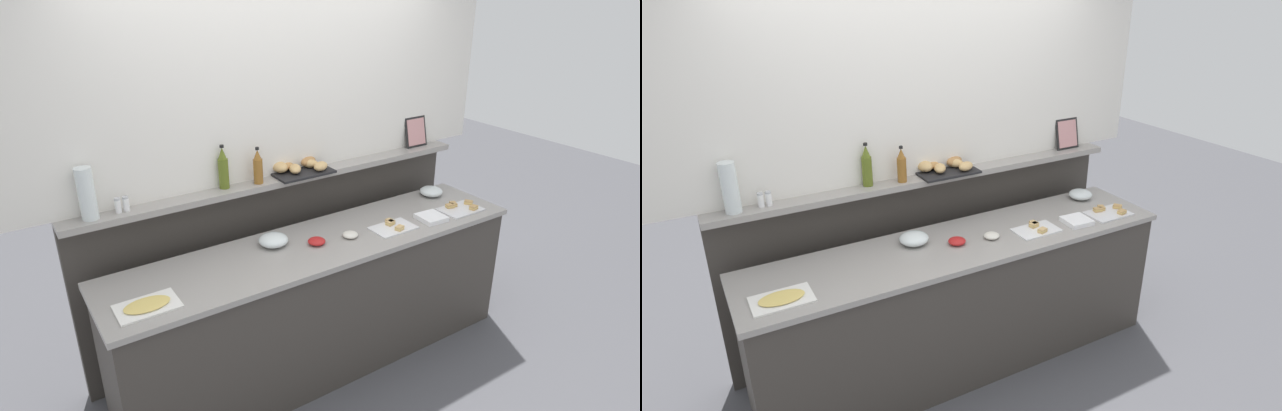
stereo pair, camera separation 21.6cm
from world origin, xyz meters
The scene contains 19 objects.
ground_plane centered at (0.00, 0.60, 0.00)m, with size 12.00×12.00×0.00m, color #4C4C51.
buffet_counter centered at (0.00, 0.00, 0.46)m, with size 2.73×0.62×0.91m.
back_ledge_unit centered at (0.00, 0.49, 0.64)m, with size 2.82×0.22×1.22m.
upper_wall_panel centered at (0.00, 0.51, 1.91)m, with size 3.42×0.08×1.38m, color white.
sandwich_platter_rear centered at (0.49, -0.10, 0.92)m, with size 0.29×0.19×0.04m.
sandwich_platter_side centered at (1.09, -0.13, 0.92)m, with size 0.30×0.20×0.04m.
cold_cuts_platter centered at (-1.12, -0.12, 0.92)m, with size 0.31×0.20×0.02m.
glass_bowl_large centered at (1.10, 0.18, 0.95)m, with size 0.17×0.17×0.07m.
glass_bowl_medium centered at (-0.27, 0.12, 0.95)m, with size 0.18×0.18×0.07m.
condiment_bowl_teal centered at (0.18, -0.05, 0.93)m, with size 0.10×0.10×0.03m, color silver.
condiment_bowl_cream centered at (-0.05, -0.01, 0.93)m, with size 0.11×0.11×0.04m, color red.
napkin_stack centered at (0.80, -0.14, 0.93)m, with size 0.17×0.17×0.03m, color white.
olive_oil_bottle centered at (-0.43, 0.44, 1.35)m, with size 0.06×0.06×0.28m.
vinegar_bottle_amber centered at (-0.22, 0.40, 1.33)m, with size 0.06×0.06×0.24m.
salt_shaker centered at (-1.08, 0.41, 1.27)m, with size 0.03×0.03×0.09m.
pepper_shaker centered at (-1.04, 0.41, 1.27)m, with size 0.03×0.03×0.09m.
bread_basket centered at (0.11, 0.44, 1.26)m, with size 0.40×0.28×0.08m.
framed_picture centered at (1.16, 0.45, 1.33)m, with size 0.20×0.06×0.23m.
water_carafe centered at (-1.23, 0.41, 1.37)m, with size 0.09×0.09×0.29m, color silver.
Camera 1 is at (-1.65, -2.48, 2.43)m, focal length 30.16 mm.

